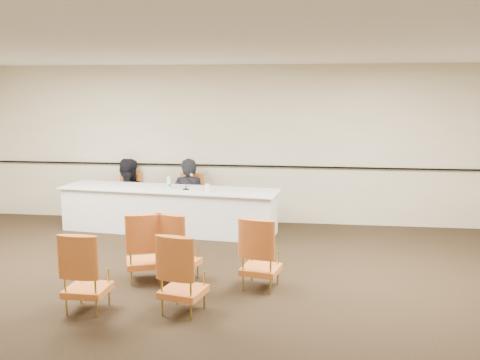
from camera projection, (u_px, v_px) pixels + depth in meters
The scene contains 19 objects.
floor at pixel (189, 299), 6.54m from camera, with size 10.00×10.00×0.00m, color black.
ceiling at pixel (185, 48), 6.04m from camera, with size 10.00×10.00×0.00m, color silver.
wall_back at pixel (235, 145), 10.20m from camera, with size 10.00×0.04×3.00m, color beige.
wall_rail at pixel (234, 166), 10.23m from camera, with size 9.80×0.04×0.03m, color black.
panel_table at pixel (169, 210), 9.62m from camera, with size 3.96×0.91×0.79m, color white, non-canonical shape.
panelist_main at pixel (189, 204), 10.14m from camera, with size 0.64×0.42×1.76m, color black.
panelist_main_chair at pixel (189, 200), 10.12m from camera, with size 0.50×0.50×0.95m, color #B35F20, non-canonical shape.
panelist_second at pixel (127, 203), 10.44m from camera, with size 0.85×0.66×1.75m, color black.
panelist_second_chair at pixel (127, 197), 10.42m from camera, with size 0.50×0.50×0.95m, color #B35F20, non-canonical shape.
papers at pixel (192, 190), 9.35m from camera, with size 0.30×0.22×0.00m, color white.
microphone at pixel (186, 182), 9.38m from camera, with size 0.10×0.20×0.28m, color black, non-canonical shape.
water_bottle at pixel (169, 182), 9.49m from camera, with size 0.07×0.07×0.23m, color teal, non-canonical shape.
drinking_glass at pixel (168, 186), 9.50m from camera, with size 0.06×0.06×0.10m, color silver.
coffee_cup at pixel (207, 188), 9.23m from camera, with size 0.09×0.09×0.13m, color white.
aud_chair_front_left at pixel (144, 246), 7.12m from camera, with size 0.50×0.50×0.95m, color #B35F20, non-canonical shape.
aud_chair_front_mid at pixel (179, 246), 7.11m from camera, with size 0.50×0.50×0.95m, color #B35F20, non-canonical shape.
aud_chair_front_right at pixel (261, 252), 6.84m from camera, with size 0.50×0.50×0.95m, color #B35F20, non-canonical shape.
aud_chair_back_left at pixel (87, 271), 6.14m from camera, with size 0.50×0.50×0.95m, color #B35F20, non-canonical shape.
aud_chair_back_mid at pixel (183, 273), 6.08m from camera, with size 0.50×0.50×0.95m, color #B35F20, non-canonical shape.
Camera 1 is at (1.43, -6.07, 2.53)m, focal length 40.00 mm.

